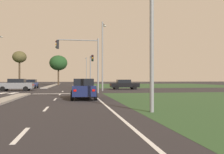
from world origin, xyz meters
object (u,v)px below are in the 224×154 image
(car_black_sixth, at_px, (124,84))
(street_lamp_fourth, at_px, (86,69))
(traffic_signal_far_right, at_px, (91,65))
(treeline_third, at_px, (19,57))
(car_blue_near, at_px, (31,84))
(car_grey_third, at_px, (16,85))
(street_lamp_second, at_px, (103,53))
(treeline_fourth, at_px, (58,63))
(traffic_signal_near_right, at_px, (83,55))
(car_navy_fifth, at_px, (83,89))
(street_lamp_near, at_px, (149,9))

(car_black_sixth, bearing_deg, street_lamp_fourth, -174.35)
(traffic_signal_far_right, relative_size, treeline_third, 0.65)
(car_blue_near, bearing_deg, treeline_third, -72.19)
(car_grey_third, distance_m, treeline_third, 28.48)
(street_lamp_second, relative_size, treeline_third, 1.10)
(car_black_sixth, bearing_deg, traffic_signal_far_right, -115.62)
(traffic_signal_far_right, relative_size, street_lamp_fourth, 0.65)
(treeline_third, bearing_deg, treeline_fourth, 0.16)
(street_lamp_second, bearing_deg, traffic_signal_near_right, -119.01)
(street_lamp_second, bearing_deg, car_navy_fifth, -103.59)
(car_black_sixth, relative_size, treeline_fourth, 0.58)
(treeline_third, bearing_deg, street_lamp_second, -59.82)
(car_blue_near, bearing_deg, treeline_fourth, -100.11)
(street_lamp_second, distance_m, street_lamp_fourth, 43.14)
(traffic_signal_near_right, xyz_separation_m, treeline_fourth, (-4.94, 34.02, 1.33))
(traffic_signal_far_right, distance_m, street_lamp_near, 27.14)
(car_navy_fifth, height_order, traffic_signal_near_right, traffic_signal_near_right)
(car_blue_near, xyz_separation_m, street_lamp_near, (10.78, -31.29, 4.16))
(treeline_fourth, bearing_deg, car_grey_third, -97.76)
(traffic_signal_far_right, xyz_separation_m, street_lamp_fourth, (1.02, 36.73, 0.92))
(car_blue_near, distance_m, car_grey_third, 8.85)
(traffic_signal_far_right, bearing_deg, car_navy_fifth, -95.82)
(street_lamp_second, xyz_separation_m, treeline_third, (-16.90, 29.06, 1.69))
(car_black_sixth, bearing_deg, car_grey_third, -81.37)
(car_blue_near, height_order, car_grey_third, car_grey_third)
(car_blue_near, xyz_separation_m, treeline_third, (-5.93, 18.47, 6.03))
(car_navy_fifth, xyz_separation_m, treeline_fourth, (-4.66, 41.55, 4.72))
(car_grey_third, bearing_deg, street_lamp_fourth, -15.30)
(car_blue_near, height_order, street_lamp_second, street_lamp_second)
(car_black_sixth, xyz_separation_m, traffic_signal_far_right, (-4.89, 2.34, 3.01))
(car_grey_third, bearing_deg, street_lamp_second, -98.79)
(traffic_signal_far_right, height_order, traffic_signal_near_right, traffic_signal_near_right)
(car_navy_fifth, distance_m, traffic_signal_near_right, 8.27)
(street_lamp_second, bearing_deg, car_blue_near, 135.99)
(traffic_signal_far_right, height_order, street_lamp_fourth, street_lamp_fourth)
(car_navy_fifth, relative_size, treeline_third, 0.54)
(car_blue_near, height_order, treeline_third, treeline_third)
(car_black_sixth, xyz_separation_m, traffic_signal_near_right, (-6.53, -9.00, 3.45))
(car_blue_near, bearing_deg, street_lamp_fourth, -108.51)
(traffic_signal_near_right, relative_size, treeline_fourth, 0.83)
(traffic_signal_near_right, bearing_deg, car_navy_fifth, -92.13)
(treeline_fourth, bearing_deg, traffic_signal_near_right, -81.74)
(car_grey_third, xyz_separation_m, traffic_signal_near_right, (8.66, -6.69, 3.39))
(treeline_third, distance_m, treeline_fourth, 9.32)
(treeline_fourth, bearing_deg, traffic_signal_far_right, -73.82)
(street_lamp_near, bearing_deg, traffic_signal_far_right, 91.92)
(traffic_signal_far_right, distance_m, traffic_signal_near_right, 11.47)
(car_grey_third, xyz_separation_m, street_lamp_second, (11.39, -1.76, 4.29))
(street_lamp_fourth, bearing_deg, treeline_third, -140.09)
(street_lamp_fourth, bearing_deg, car_navy_fifth, -93.03)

